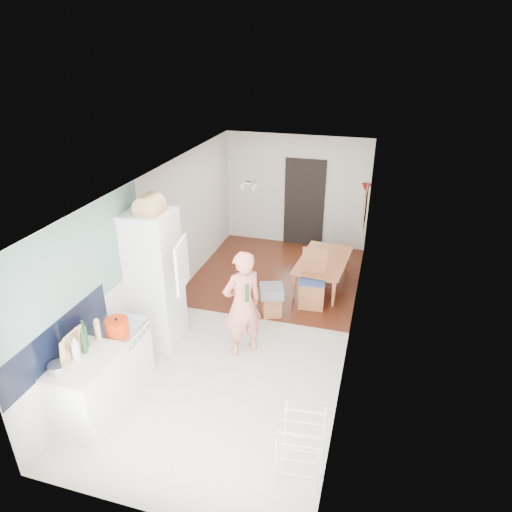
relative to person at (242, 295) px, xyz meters
The scene contains 32 objects.
room_shell 0.77m from the person, 96.71° to the left, with size 3.20×7.00×2.50m, color beige, non-canonical shape.
floor 1.23m from the person, 96.71° to the left, with size 3.20×7.00×0.01m, color beige.
wood_floor_overlay 2.76m from the person, 91.89° to the left, with size 3.20×3.30×0.01m, color #591F17.
sage_wall_panel 2.27m from the person, 142.70° to the right, with size 0.02×3.00×1.30m, color slate.
tile_splashback 2.48m from the person, 132.45° to the right, with size 0.02×1.90×0.50m, color black.
doorway_recess 4.21m from the person, 88.44° to the left, with size 0.90×0.04×2.00m, color black.
base_cabinet 2.36m from the person, 127.18° to the right, with size 0.60×0.90×0.86m, color white.
worktop 2.29m from the person, 127.18° to the right, with size 0.62×0.92×0.06m, color beige.
range_cooker 1.84m from the person, 142.16° to the right, with size 0.60×0.60×0.88m, color white.
cooker_top 1.76m from the person, 142.16° to the right, with size 0.60×0.60×0.04m, color silver.
fridge_housing 1.36m from the person, behind, with size 0.66×0.66×2.15m, color white.
fridge_door 1.00m from the person, 154.47° to the right, with size 0.56×0.04×0.70m, color white.
fridge_interior 1.19m from the person, behind, with size 0.02×0.52×0.66m, color white.
pinboard 3.07m from the person, 60.33° to the left, with size 0.03×0.90×0.70m, color tan.
pinboard_frame 3.06m from the person, 60.58° to the left, with size 0.01×0.94×0.74m, color #B1663C.
wall_sconce 3.66m from the person, 66.04° to the left, with size 0.18×0.18×0.16m, color maroon.
person is the anchor object (origin of this frame).
dining_table 2.66m from the person, 69.86° to the left, with size 1.34×0.75×0.47m, color #B1663C.
dining_chair 1.85m from the person, 64.23° to the left, with size 0.44×0.44×1.04m, color #B1663C, non-canonical shape.
stool 1.37m from the person, 81.40° to the left, with size 0.31×0.31×0.41m, color #B1663C, non-canonical shape.
grey_drape 1.20m from the person, 80.94° to the left, with size 0.38×0.38×0.17m, color gray.
drying_rack 2.42m from the person, 57.58° to the right, with size 0.44×0.40×0.86m, color white, non-canonical shape.
bread_bin 1.81m from the person, behind, with size 0.37×0.35×0.19m, color tan, non-canonical shape.
red_casserole 1.77m from the person, 137.53° to the right, with size 0.30×0.30×0.18m, color red.
steel_pan 2.58m from the person, 126.39° to the right, with size 0.21×0.21×0.10m, color silver.
held_bottle 0.26m from the person, 55.37° to the right, with size 0.06×0.06×0.26m, color #1E4124.
bottle_a 2.19m from the person, 133.74° to the right, with size 0.07×0.07×0.30m, color #1E4124.
bottle_b 2.22m from the person, 130.47° to the right, with size 0.06×0.06×0.27m, color #1E4124.
bottle_c 2.34m from the person, 128.83° to the right, with size 0.10×0.10×0.24m, color silver.
pepper_mill_front 2.02m from the person, 135.11° to the right, with size 0.07×0.07×0.25m, color tan.
pepper_mill_back 2.03m from the person, 135.99° to the right, with size 0.06×0.06×0.21m, color tan.
chopping_boards 2.39m from the person, 128.56° to the right, with size 0.04×0.29×0.40m, color tan, non-canonical shape.
Camera 1 is at (1.84, -6.12, 4.35)m, focal length 32.00 mm.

